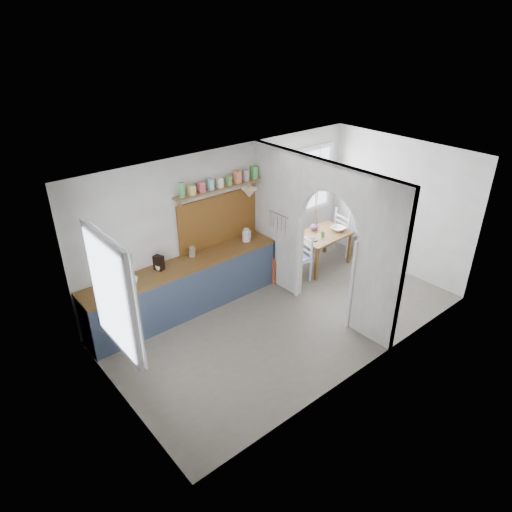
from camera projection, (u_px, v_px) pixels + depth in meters
floor at (286, 318)px, 7.70m from camera, size 5.80×3.20×0.01m
ceiling at (292, 169)px, 6.48m from camera, size 5.80×3.20×0.01m
walls at (288, 250)px, 7.09m from camera, size 5.81×3.21×2.60m
partition at (317, 228)px, 7.46m from camera, size 0.12×3.20×2.60m
kitchen_window at (110, 295)px, 5.30m from camera, size 0.10×1.16×1.50m
nook_window at (301, 183)px, 9.03m from camera, size 1.76×0.10×1.30m
counter at (185, 286)px, 7.74m from camera, size 3.50×0.60×0.90m
sink at (109, 292)px, 6.79m from camera, size 0.40×0.40×0.02m
backsplash at (218, 220)px, 8.02m from camera, size 1.65×0.03×0.90m
shelf at (220, 185)px, 7.65m from camera, size 1.75×0.20×0.21m
pendant_lamp at (249, 193)px, 7.68m from camera, size 0.26×0.26×0.16m
utensil_rail at (279, 214)px, 7.98m from camera, size 0.02×0.50×0.02m
dining_table at (321, 250)px, 9.18m from camera, size 1.17×0.81×0.71m
chair_left at (296, 258)px, 8.62m from camera, size 0.50×0.50×0.95m
chair_right at (349, 231)px, 9.66m from camera, size 0.52×0.52×0.99m
kettle at (246, 235)px, 8.23m from camera, size 0.23×0.20×0.24m
mug_a at (135, 280)px, 6.98m from camera, size 0.12×0.12×0.09m
mug_b at (159, 267)px, 7.32m from camera, size 0.15×0.15×0.09m
knife_block at (159, 263)px, 7.31m from camera, size 0.16×0.18×0.24m
jar at (192, 251)px, 7.73m from camera, size 0.14×0.14×0.18m
towel_magenta at (273, 271)px, 8.56m from camera, size 0.02×0.03×0.55m
towel_orange at (274, 273)px, 8.56m from camera, size 0.02×0.03×0.56m
bowl at (338, 229)px, 9.13m from camera, size 0.29×0.29×0.07m
table_cup at (323, 234)px, 8.87m from camera, size 0.11×0.11×0.09m
plate at (313, 240)px, 8.75m from camera, size 0.24×0.24×0.02m
vase at (314, 226)px, 9.12m from camera, size 0.22×0.22×0.17m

